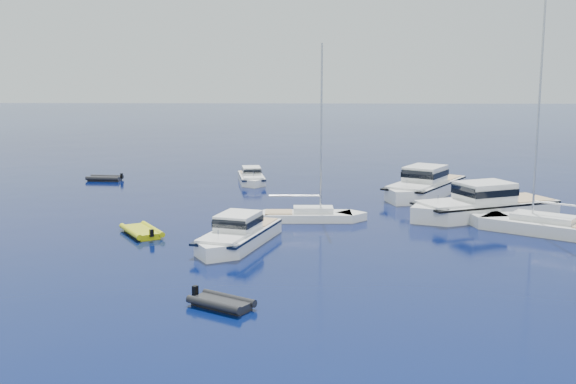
% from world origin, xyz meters
% --- Properties ---
extents(ground, '(400.00, 400.00, 0.00)m').
position_xyz_m(ground, '(0.00, 0.00, 0.00)').
color(ground, '#071849').
rests_on(ground, ground).
extents(motor_cruiser_left, '(5.44, 9.86, 2.48)m').
position_xyz_m(motor_cruiser_left, '(-5.86, 18.07, 0.00)').
color(motor_cruiser_left, white).
rests_on(motor_cruiser_left, ground).
extents(motor_cruiser_centre, '(12.88, 8.48, 3.26)m').
position_xyz_m(motor_cruiser_centre, '(10.95, 26.80, 0.00)').
color(motor_cruiser_centre, silver).
rests_on(motor_cruiser_centre, ground).
extents(motor_cruiser_distant, '(9.35, 12.30, 3.18)m').
position_xyz_m(motor_cruiser_distant, '(8.24, 35.72, 0.00)').
color(motor_cruiser_distant, silver).
rests_on(motor_cruiser_distant, ground).
extents(motor_cruiser_horizon, '(3.34, 7.50, 1.90)m').
position_xyz_m(motor_cruiser_horizon, '(-6.89, 42.23, 0.00)').
color(motor_cruiser_horizon, white).
rests_on(motor_cruiser_horizon, ground).
extents(sailboat_mid_r, '(11.90, 9.53, 17.99)m').
position_xyz_m(sailboat_mid_r, '(14.26, 21.72, 0.00)').
color(sailboat_mid_r, silver).
rests_on(sailboat_mid_r, ground).
extents(sailboat_centre, '(8.76, 2.48, 12.80)m').
position_xyz_m(sailboat_centre, '(-1.54, 25.37, 0.00)').
color(sailboat_centre, white).
rests_on(sailboat_centre, ground).
extents(tender_yellow, '(3.97, 4.63, 0.95)m').
position_xyz_m(tender_yellow, '(-12.32, 20.66, 0.00)').
color(tender_yellow, '#B7BF0B').
rests_on(tender_yellow, ground).
extents(tender_grey_near, '(3.54, 3.13, 0.95)m').
position_xyz_m(tender_grey_near, '(-5.44, 6.63, 0.00)').
color(tender_grey_near, black).
rests_on(tender_grey_near, ground).
extents(tender_grey_far, '(3.62, 2.26, 0.95)m').
position_xyz_m(tender_grey_far, '(-21.13, 42.99, 0.00)').
color(tender_grey_far, black).
rests_on(tender_grey_far, ground).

